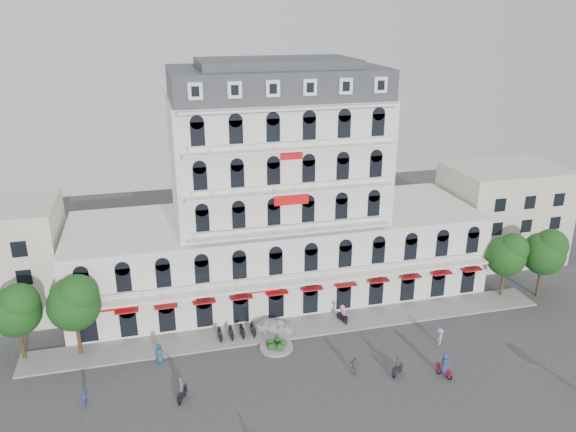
# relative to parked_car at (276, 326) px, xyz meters

# --- Properties ---
(ground) EXTENTS (120.00, 120.00, 0.00)m
(ground) POSITION_rel_parked_car_xyz_m (2.38, -8.82, -0.66)
(ground) COLOR #38383A
(ground) RESTS_ON ground
(sidewalk) EXTENTS (53.00, 4.00, 0.16)m
(sidewalk) POSITION_rel_parked_car_xyz_m (2.38, 0.18, -0.58)
(sidewalk) COLOR gray
(sidewalk) RESTS_ON ground
(main_building) EXTENTS (45.00, 15.00, 25.80)m
(main_building) POSITION_rel_parked_car_xyz_m (2.38, 9.17, 9.30)
(main_building) COLOR silver
(main_building) RESTS_ON ground
(flank_building_east) EXTENTS (14.00, 10.00, 12.00)m
(flank_building_east) POSITION_rel_parked_car_xyz_m (32.38, 11.18, 5.34)
(flank_building_east) COLOR beige
(flank_building_east) RESTS_ON ground
(traffic_island) EXTENTS (3.20, 3.20, 1.60)m
(traffic_island) POSITION_rel_parked_car_xyz_m (-0.62, -2.82, -0.41)
(traffic_island) COLOR gray
(traffic_island) RESTS_ON ground
(parked_scooter_row) EXTENTS (4.40, 1.80, 1.10)m
(parked_scooter_row) POSITION_rel_parked_car_xyz_m (-3.97, -0.02, -0.66)
(parked_scooter_row) COLOR black
(parked_scooter_row) RESTS_ON ground
(tree_west_outer) EXTENTS (4.50, 4.48, 7.76)m
(tree_west_outer) POSITION_rel_parked_car_xyz_m (-23.57, 1.16, 4.68)
(tree_west_outer) COLOR #382314
(tree_west_outer) RESTS_ON ground
(tree_west_inner) EXTENTS (4.76, 4.76, 8.25)m
(tree_west_inner) POSITION_rel_parked_car_xyz_m (-18.57, 0.66, 5.02)
(tree_west_inner) COLOR #382314
(tree_west_inner) RESTS_ON ground
(tree_east_inner) EXTENTS (4.40, 4.37, 7.57)m
(tree_east_inner) POSITION_rel_parked_car_xyz_m (26.43, 1.16, 4.55)
(tree_east_inner) COLOR #382314
(tree_east_inner) RESTS_ON ground
(tree_east_outer) EXTENTS (4.65, 4.65, 8.05)m
(tree_east_outer) POSITION_rel_parked_car_xyz_m (30.43, 0.16, 4.89)
(tree_east_outer) COLOR #382314
(tree_east_outer) RESTS_ON ground
(parked_car) EXTENTS (4.21, 3.01, 1.33)m
(parked_car) POSITION_rel_parked_car_xyz_m (0.00, 0.00, 0.00)
(parked_car) COLOR silver
(parked_car) RESTS_ON ground
(rider_west) EXTENTS (0.97, 1.58, 2.20)m
(rider_west) POSITION_rel_parked_car_xyz_m (-9.89, -8.31, 0.33)
(rider_west) COLOR black
(rider_west) RESTS_ON ground
(rider_east) EXTENTS (0.97, 1.58, 2.32)m
(rider_east) POSITION_rel_parked_car_xyz_m (12.70, -10.75, 0.52)
(rider_east) COLOR maroon
(rider_east) RESTS_ON ground
(rider_northeast) EXTENTS (1.41, 1.20, 1.94)m
(rider_northeast) POSITION_rel_parked_car_xyz_m (8.83, -9.50, 0.25)
(rider_northeast) COLOR #222327
(rider_northeast) RESTS_ON ground
(rider_center) EXTENTS (0.85, 1.66, 2.04)m
(rider_center) POSITION_rel_parked_car_xyz_m (7.03, 0.09, 0.40)
(rider_center) COLOR black
(rider_center) RESTS_ON ground
(pedestrian_left) EXTENTS (0.99, 0.72, 1.87)m
(pedestrian_left) POSITION_rel_parked_car_xyz_m (-11.48, -2.34, 0.27)
(pedestrian_left) COLOR navy
(pedestrian_left) RESTS_ON ground
(pedestrian_mid) EXTENTS (1.16, 0.93, 1.84)m
(pedestrian_mid) POSITION_rel_parked_car_xyz_m (5.19, -8.51, 0.25)
(pedestrian_mid) COLOR #5B5D63
(pedestrian_mid) RESTS_ON ground
(pedestrian_right) EXTENTS (1.23, 1.22, 1.71)m
(pedestrian_right) POSITION_rel_parked_car_xyz_m (14.82, -6.04, 0.19)
(pedestrian_right) COLOR pink
(pedestrian_right) RESTS_ON ground
(pedestrian_far) EXTENTS (0.69, 0.70, 1.63)m
(pedestrian_far) POSITION_rel_parked_car_xyz_m (-17.62, -7.22, 0.15)
(pedestrian_far) COLOR navy
(pedestrian_far) RESTS_ON ground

